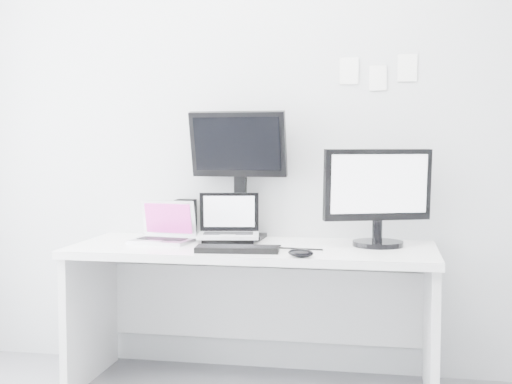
# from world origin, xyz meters

# --- Properties ---
(back_wall) EXTENTS (3.60, 0.00, 3.60)m
(back_wall) POSITION_xyz_m (0.00, 1.60, 1.35)
(back_wall) COLOR #B8BBBD
(back_wall) RESTS_ON ground
(desk) EXTENTS (1.80, 0.70, 0.73)m
(desk) POSITION_xyz_m (0.00, 1.25, 0.36)
(desk) COLOR white
(desk) RESTS_ON ground
(macbook) EXTENTS (0.33, 0.26, 0.22)m
(macbook) POSITION_xyz_m (-0.48, 1.26, 0.84)
(macbook) COLOR #B8B7BC
(macbook) RESTS_ON desk
(speaker) EXTENTS (0.11, 0.11, 0.20)m
(speaker) POSITION_xyz_m (-0.43, 1.53, 0.83)
(speaker) COLOR black
(speaker) RESTS_ON desk
(dell_laptop) EXTENTS (0.35, 0.29, 0.26)m
(dell_laptop) POSITION_xyz_m (-0.15, 1.35, 0.86)
(dell_laptop) COLOR silver
(dell_laptop) RESTS_ON desk
(rear_monitor) EXTENTS (0.52, 0.20, 0.70)m
(rear_monitor) POSITION_xyz_m (-0.12, 1.50, 1.08)
(rear_monitor) COLOR black
(rear_monitor) RESTS_ON desk
(samsung_monitor) EXTENTS (0.60, 0.43, 0.50)m
(samsung_monitor) POSITION_xyz_m (0.61, 1.35, 0.98)
(samsung_monitor) COLOR black
(samsung_monitor) RESTS_ON desk
(keyboard) EXTENTS (0.40, 0.17, 0.03)m
(keyboard) POSITION_xyz_m (-0.03, 1.04, 0.74)
(keyboard) COLOR black
(keyboard) RESTS_ON desk
(mouse) EXTENTS (0.13, 0.10, 0.04)m
(mouse) POSITION_xyz_m (0.28, 0.94, 0.75)
(mouse) COLOR black
(mouse) RESTS_ON desk
(wall_note_0) EXTENTS (0.10, 0.00, 0.14)m
(wall_note_0) POSITION_xyz_m (0.45, 1.59, 1.62)
(wall_note_0) COLOR white
(wall_note_0) RESTS_ON back_wall
(wall_note_1) EXTENTS (0.09, 0.00, 0.13)m
(wall_note_1) POSITION_xyz_m (0.60, 1.59, 1.58)
(wall_note_1) COLOR white
(wall_note_1) RESTS_ON back_wall
(wall_note_2) EXTENTS (0.10, 0.00, 0.14)m
(wall_note_2) POSITION_xyz_m (0.75, 1.59, 1.63)
(wall_note_2) COLOR white
(wall_note_2) RESTS_ON back_wall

